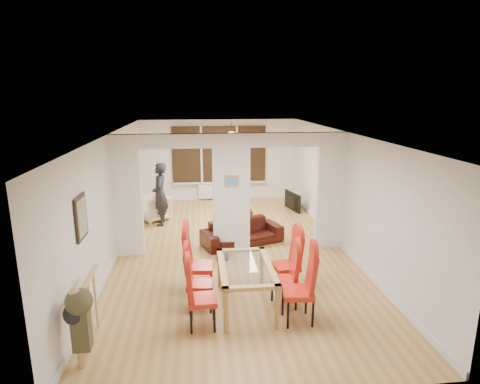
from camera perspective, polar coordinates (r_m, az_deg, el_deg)
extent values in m
cube|color=#B58A49|center=(9.05, -1.20, -8.24)|extent=(5.00, 9.00, 0.01)
cube|color=white|center=(8.65, -1.25, -0.23)|extent=(5.00, 0.18, 2.60)
cube|color=black|center=(12.96, -2.98, 5.39)|extent=(3.00, 0.08, 1.80)
cube|color=white|center=(13.15, -2.90, 0.18)|extent=(1.40, 0.08, 0.50)
sphere|color=orange|center=(11.77, -1.22, 7.73)|extent=(0.36, 0.36, 0.36)
cube|color=gray|center=(6.47, -21.67, -3.37)|extent=(0.04, 0.52, 0.67)
cube|color=#4C8CD8|center=(8.48, -1.20, 1.57)|extent=(0.30, 0.03, 0.25)
imported|color=black|center=(9.33, 0.31, -5.77)|extent=(1.99, 1.32, 0.54)
imported|color=beige|center=(11.28, -12.20, -2.24)|extent=(1.02, 1.03, 0.68)
imported|color=black|center=(10.72, -11.31, -0.31)|extent=(0.61, 0.40, 1.66)
imported|color=black|center=(12.04, 7.06, -1.33)|extent=(0.95, 0.35, 0.54)
cylinder|color=#143F19|center=(11.30, -0.61, -1.82)|extent=(0.07, 0.07, 0.27)
imported|color=#332011|center=(11.32, 0.44, -2.39)|extent=(0.20, 0.20, 0.05)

